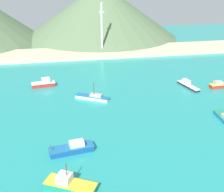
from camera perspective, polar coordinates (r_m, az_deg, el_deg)
name	(u,v)px	position (r m, az deg, el deg)	size (l,w,h in m)	color
ground	(141,130)	(75.42, 5.59, -6.37)	(260.00, 280.00, 0.50)	teal
fishing_boat_2	(44,83)	(103.83, -12.81, 2.34)	(8.05, 3.83, 2.94)	red
fishing_boat_4	(220,85)	(106.40, 19.75, 1.95)	(7.13, 2.43, 2.38)	red
fishing_boat_5	(72,148)	(66.26, -7.52, -9.82)	(9.90, 4.24, 2.84)	#14478C
fishing_boat_6	(93,97)	(91.32, -3.65, -0.22)	(10.42, 7.47, 5.47)	silver
fishing_boat_7	(70,185)	(56.50, -8.05, -16.31)	(9.78, 7.33, 5.41)	#198466
fishing_boat_9	(188,85)	(103.88, 14.18, 2.07)	(4.25, 10.38, 2.40)	#232328
beach_strip	(98,52)	(142.45, -2.64, 8.28)	(247.00, 20.94, 1.20)	beige
hill_central	(101,10)	(178.43, -2.18, 15.95)	(87.77, 87.77, 29.89)	#56704C
radio_tower	(102,28)	(139.92, -1.95, 12.70)	(2.30, 1.84, 23.04)	silver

